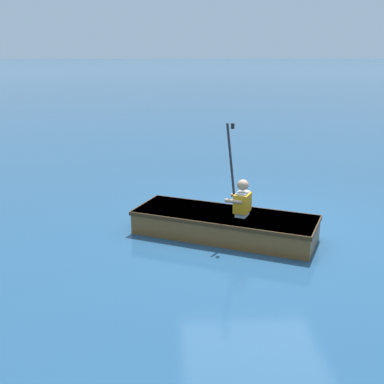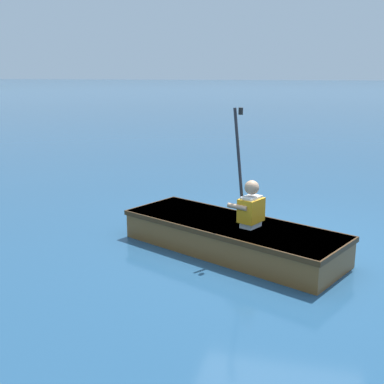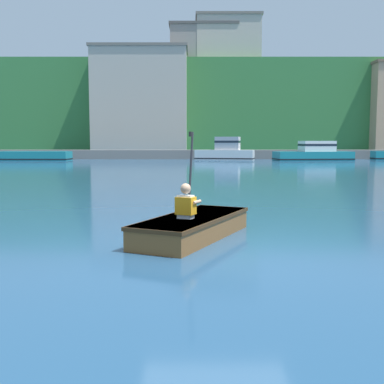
# 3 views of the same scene
# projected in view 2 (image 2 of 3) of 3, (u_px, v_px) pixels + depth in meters

# --- Properties ---
(ground_plane) EXTENTS (300.00, 300.00, 0.00)m
(ground_plane) POSITION_uv_depth(u_px,v_px,m) (283.00, 245.00, 6.15)
(ground_plane) COLOR navy
(rowboat_foreground) EXTENTS (2.07, 2.94, 0.37)m
(rowboat_foreground) POSITION_uv_depth(u_px,v_px,m) (229.00, 234.00, 5.92)
(rowboat_foreground) COLOR brown
(rowboat_foreground) RESTS_ON ground
(person_paddler) EXTENTS (0.43, 0.43, 1.39)m
(person_paddler) POSITION_uv_depth(u_px,v_px,m) (250.00, 205.00, 5.63)
(person_paddler) COLOR silver
(person_paddler) RESTS_ON rowboat_foreground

